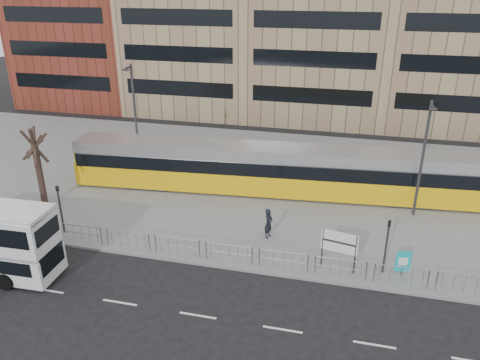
% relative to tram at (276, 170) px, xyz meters
% --- Properties ---
extents(ground, '(120.00, 120.00, 0.00)m').
position_rel_tram_xyz_m(ground, '(-3.26, -10.07, -1.89)').
color(ground, black).
rests_on(ground, ground).
extents(plaza, '(64.00, 24.00, 0.15)m').
position_rel_tram_xyz_m(plaza, '(-3.26, 1.93, -1.82)').
color(plaza, slate).
rests_on(plaza, ground).
extents(kerb, '(64.00, 0.25, 0.17)m').
position_rel_tram_xyz_m(kerb, '(-3.26, -10.02, -1.82)').
color(kerb, gray).
rests_on(kerb, ground).
extents(pedestrian_barrier, '(32.07, 0.07, 1.10)m').
position_rel_tram_xyz_m(pedestrian_barrier, '(-1.26, -9.57, -0.91)').
color(pedestrian_barrier, gray).
rests_on(pedestrian_barrier, plaza).
extents(road_markings, '(62.00, 0.12, 0.01)m').
position_rel_tram_xyz_m(road_markings, '(-2.26, -14.07, -1.89)').
color(road_markings, white).
rests_on(road_markings, ground).
extents(tram, '(29.64, 5.21, 3.48)m').
position_rel_tram_xyz_m(tram, '(0.00, 0.00, 0.00)').
color(tram, yellow).
rests_on(tram, plaza).
extents(station_sign, '(1.94, 0.47, 2.25)m').
position_rel_tram_xyz_m(station_sign, '(4.86, -8.90, -0.18)').
color(station_sign, '#2D2D30').
rests_on(station_sign, plaza).
extents(ad_panel, '(0.78, 0.27, 1.49)m').
position_rel_tram_xyz_m(ad_panel, '(8.16, -8.72, -0.88)').
color(ad_panel, '#2D2D30').
rests_on(ad_panel, plaza).
extents(pedestrian, '(0.59, 0.77, 1.86)m').
position_rel_tram_xyz_m(pedestrian, '(0.66, -6.44, -0.81)').
color(pedestrian, black).
rests_on(pedestrian, plaza).
extents(traffic_light_west, '(0.19, 0.22, 3.10)m').
position_rel_tram_xyz_m(traffic_light_west, '(-11.63, -8.85, 0.23)').
color(traffic_light_west, '#2D2D30').
rests_on(traffic_light_west, plaza).
extents(traffic_light_east, '(0.20, 0.23, 3.10)m').
position_rel_tram_xyz_m(traffic_light_east, '(7.23, -8.62, 0.23)').
color(traffic_light_east, '#2D2D30').
rests_on(traffic_light_east, plaza).
extents(lamp_post_west, '(0.45, 1.04, 8.66)m').
position_rel_tram_xyz_m(lamp_post_west, '(-10.94, 0.61, 2.96)').
color(lamp_post_west, '#2D2D30').
rests_on(lamp_post_west, plaza).
extents(lamp_post_east, '(0.45, 1.04, 7.66)m').
position_rel_tram_xyz_m(lamp_post_east, '(9.43, -1.39, 2.45)').
color(lamp_post_east, '#2D2D30').
rests_on(lamp_post_east, plaza).
extents(bare_tree, '(4.47, 4.47, 7.77)m').
position_rel_tram_xyz_m(bare_tree, '(-15.09, -5.78, 3.97)').
color(bare_tree, '#31211B').
rests_on(bare_tree, plaza).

